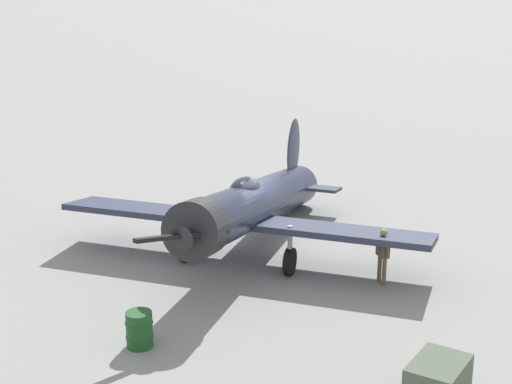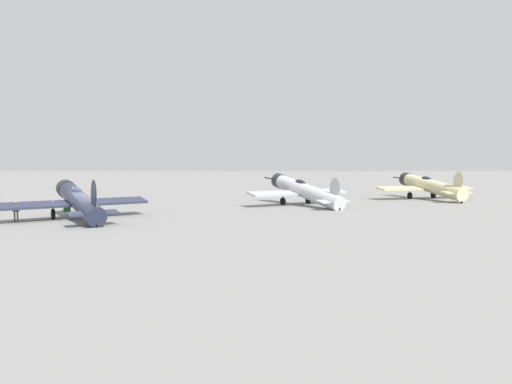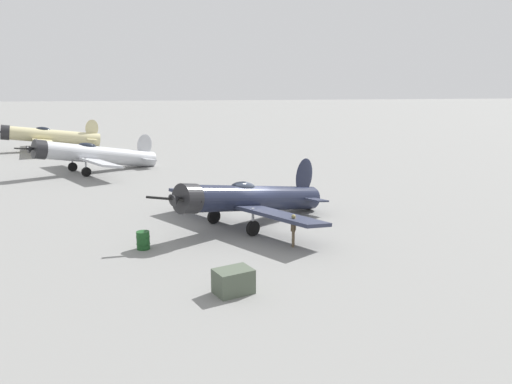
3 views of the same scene
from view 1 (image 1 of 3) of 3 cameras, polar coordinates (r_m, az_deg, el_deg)
The scene contains 5 objects.
ground_plane at distance 24.59m, azimuth -0.00°, elevation -4.02°, with size 400.00×400.00×0.00m, color gray.
airplane_foreground at distance 23.65m, azimuth -0.39°, elevation -1.04°, with size 10.22×10.46×3.37m.
ground_crew_mechanic at distance 21.95m, azimuth 9.11°, elevation -4.19°, with size 0.59×0.35×1.59m.
equipment_crate at distance 16.79m, azimuth 12.93°, elevation -13.24°, with size 1.41×1.64×0.94m.
fuel_drum at distance 18.73m, azimuth -8.39°, elevation -9.76°, with size 0.65×0.65×0.86m.
Camera 1 is at (-18.22, 14.00, 8.78)m, focal length 55.60 mm.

